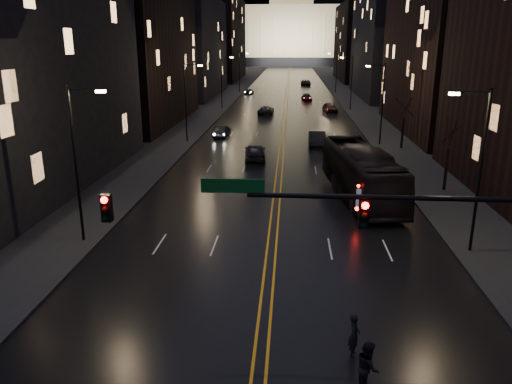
% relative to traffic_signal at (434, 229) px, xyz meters
% --- Properties ---
extents(ground, '(900.00, 900.00, 0.00)m').
position_rel_traffic_signal_xyz_m(ground, '(-5.91, 0.00, -5.10)').
color(ground, black).
rests_on(ground, ground).
extents(road, '(20.00, 320.00, 0.02)m').
position_rel_traffic_signal_xyz_m(road, '(-5.91, 130.00, -5.09)').
color(road, black).
rests_on(road, ground).
extents(sidewalk_left, '(8.00, 320.00, 0.16)m').
position_rel_traffic_signal_xyz_m(sidewalk_left, '(-19.91, 130.00, -5.02)').
color(sidewalk_left, black).
rests_on(sidewalk_left, ground).
extents(sidewalk_right, '(8.00, 320.00, 0.16)m').
position_rel_traffic_signal_xyz_m(sidewalk_right, '(8.09, 130.00, -5.02)').
color(sidewalk_right, black).
rests_on(sidewalk_right, ground).
extents(center_line, '(0.62, 320.00, 0.01)m').
position_rel_traffic_signal_xyz_m(center_line, '(-5.91, 130.00, -5.08)').
color(center_line, orange).
rests_on(center_line, road).
extents(building_left_near, '(12.00, 28.00, 22.00)m').
position_rel_traffic_signal_xyz_m(building_left_near, '(-26.91, 22.00, 5.90)').
color(building_left_near, black).
rests_on(building_left_near, ground).
extents(building_left_mid, '(12.00, 30.00, 28.00)m').
position_rel_traffic_signal_xyz_m(building_left_mid, '(-26.91, 54.00, 8.90)').
color(building_left_mid, black).
rests_on(building_left_mid, ground).
extents(building_left_far, '(12.00, 34.00, 20.00)m').
position_rel_traffic_signal_xyz_m(building_left_far, '(-26.91, 92.00, 4.90)').
color(building_left_far, black).
rests_on(building_left_far, ground).
extents(building_left_dist, '(12.00, 40.00, 24.00)m').
position_rel_traffic_signal_xyz_m(building_left_dist, '(-26.91, 140.00, 6.90)').
color(building_left_dist, black).
rests_on(building_left_dist, ground).
extents(building_right_mid, '(12.00, 34.00, 26.00)m').
position_rel_traffic_signal_xyz_m(building_right_mid, '(15.09, 92.00, 7.90)').
color(building_right_mid, black).
rests_on(building_right_mid, ground).
extents(building_right_dist, '(12.00, 40.00, 22.00)m').
position_rel_traffic_signal_xyz_m(building_right_dist, '(15.09, 140.00, 5.90)').
color(building_right_dist, black).
rests_on(building_right_dist, ground).
extents(capitol, '(90.00, 50.00, 58.50)m').
position_rel_traffic_signal_xyz_m(capitol, '(-5.91, 250.00, 12.05)').
color(capitol, black).
rests_on(capitol, ground).
extents(traffic_signal, '(17.29, 0.45, 7.00)m').
position_rel_traffic_signal_xyz_m(traffic_signal, '(0.00, 0.00, 0.00)').
color(traffic_signal, black).
rests_on(traffic_signal, ground).
extents(streetlamp_right_near, '(2.13, 0.25, 9.00)m').
position_rel_traffic_signal_xyz_m(streetlamp_right_near, '(4.91, 10.00, -0.02)').
color(streetlamp_right_near, black).
rests_on(streetlamp_right_near, ground).
extents(streetlamp_left_near, '(2.13, 0.25, 9.00)m').
position_rel_traffic_signal_xyz_m(streetlamp_left_near, '(-16.72, 10.00, -0.02)').
color(streetlamp_left_near, black).
rests_on(streetlamp_left_near, ground).
extents(streetlamp_right_mid, '(2.13, 0.25, 9.00)m').
position_rel_traffic_signal_xyz_m(streetlamp_right_mid, '(4.91, 40.00, -0.02)').
color(streetlamp_right_mid, black).
rests_on(streetlamp_right_mid, ground).
extents(streetlamp_left_mid, '(2.13, 0.25, 9.00)m').
position_rel_traffic_signal_xyz_m(streetlamp_left_mid, '(-16.72, 40.00, -0.02)').
color(streetlamp_left_mid, black).
rests_on(streetlamp_left_mid, ground).
extents(streetlamp_right_far, '(2.13, 0.25, 9.00)m').
position_rel_traffic_signal_xyz_m(streetlamp_right_far, '(4.91, 70.00, -0.02)').
color(streetlamp_right_far, black).
rests_on(streetlamp_right_far, ground).
extents(streetlamp_left_far, '(2.13, 0.25, 9.00)m').
position_rel_traffic_signal_xyz_m(streetlamp_left_far, '(-16.72, 70.00, -0.02)').
color(streetlamp_left_far, black).
rests_on(streetlamp_left_far, ground).
extents(streetlamp_right_dist, '(2.13, 0.25, 9.00)m').
position_rel_traffic_signal_xyz_m(streetlamp_right_dist, '(4.91, 100.00, -0.02)').
color(streetlamp_right_dist, black).
rests_on(streetlamp_right_dist, ground).
extents(streetlamp_left_dist, '(2.13, 0.25, 9.00)m').
position_rel_traffic_signal_xyz_m(streetlamp_left_dist, '(-16.72, 100.00, -0.02)').
color(streetlamp_left_dist, black).
rests_on(streetlamp_left_dist, ground).
extents(tree_right_mid, '(2.40, 2.40, 6.65)m').
position_rel_traffic_signal_xyz_m(tree_right_mid, '(7.09, 22.00, -0.58)').
color(tree_right_mid, black).
rests_on(tree_right_mid, ground).
extents(tree_right_far, '(2.40, 2.40, 6.65)m').
position_rel_traffic_signal_xyz_m(tree_right_far, '(7.09, 38.00, -0.58)').
color(tree_right_far, black).
rests_on(tree_right_far, ground).
extents(bus, '(4.93, 13.84, 3.77)m').
position_rel_traffic_signal_xyz_m(bus, '(0.34, 20.01, -3.22)').
color(bus, black).
rests_on(bus, ground).
extents(oncoming_car_a, '(2.38, 5.10, 1.69)m').
position_rel_traffic_signal_xyz_m(oncoming_car_a, '(-8.41, 31.71, -4.26)').
color(oncoming_car_a, black).
rests_on(oncoming_car_a, ground).
extents(oncoming_car_b, '(1.79, 4.35, 1.40)m').
position_rel_traffic_signal_xyz_m(oncoming_car_b, '(-13.41, 43.79, -4.40)').
color(oncoming_car_b, black).
rests_on(oncoming_car_b, ground).
extents(oncoming_car_c, '(2.53, 5.02, 1.36)m').
position_rel_traffic_signal_xyz_m(oncoming_car_c, '(-9.01, 64.46, -4.42)').
color(oncoming_car_c, black).
rests_on(oncoming_car_c, ground).
extents(oncoming_car_d, '(2.04, 4.54, 1.29)m').
position_rel_traffic_signal_xyz_m(oncoming_car_d, '(-14.41, 95.55, -4.46)').
color(oncoming_car_d, black).
rests_on(oncoming_car_d, ground).
extents(receding_car_a, '(1.79, 5.13, 1.69)m').
position_rel_traffic_signal_xyz_m(receding_car_a, '(-2.02, 38.86, -4.26)').
color(receding_car_a, black).
rests_on(receding_car_a, ground).
extents(receding_car_b, '(2.53, 5.03, 1.65)m').
position_rel_traffic_signal_xyz_m(receding_car_b, '(1.46, 66.96, -4.28)').
color(receding_car_b, black).
rests_on(receding_car_b, ground).
extents(receding_car_c, '(2.18, 4.64, 1.31)m').
position_rel_traffic_signal_xyz_m(receding_car_c, '(-1.90, 84.05, -4.45)').
color(receding_car_c, black).
rests_on(receding_car_c, ground).
extents(receding_car_d, '(2.56, 5.53, 1.53)m').
position_rel_traffic_signal_xyz_m(receding_car_d, '(-1.19, 119.90, -4.34)').
color(receding_car_d, black).
rests_on(receding_car_d, ground).
extents(pedestrian_a, '(0.48, 0.67, 1.71)m').
position_rel_traffic_signal_xyz_m(pedestrian_a, '(-2.47, 0.00, -4.25)').
color(pedestrian_a, black).
rests_on(pedestrian_a, ground).
extents(pedestrian_b, '(0.54, 0.94, 1.89)m').
position_rel_traffic_signal_xyz_m(pedestrian_b, '(-2.27, -2.00, -4.16)').
color(pedestrian_b, black).
rests_on(pedestrian_b, ground).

